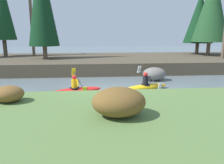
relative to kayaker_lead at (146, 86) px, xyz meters
The scene contains 12 objects.
ground_plane 2.46m from the kayaker_lead, 164.95° to the right, with size 90.00×90.00×0.00m, color slate.
riverbank_near 6.13m from the kayaker_lead, 112.73° to the right, with size 44.00×6.41×0.69m.
riverbank_far 9.12m from the kayaker_lead, 105.07° to the left, with size 44.00×9.62×0.94m.
conifer_tree_left 16.25m from the kayaker_lead, 137.07° to the left, with size 2.29×2.29×8.43m.
conifer_tree_centre 14.42m from the kayaker_lead, 53.70° to the left, with size 2.99×2.99×6.26m.
conifer_tree_mid_right 13.97m from the kayaker_lead, 48.31° to the left, with size 3.44×3.44×7.81m.
bare_tree_upstream 14.69m from the kayaker_lead, 127.97° to the left, with size 4.09×4.04×7.46m.
shrub_clump_nearest 6.97m from the kayaker_lead, 146.84° to the right, with size 1.06×0.88×0.57m.
shrub_clump_second 5.92m from the kayaker_lead, 111.69° to the right, with size 1.54×1.28×0.83m.
kayaker_lead is the anchor object (origin of this frame).
kayaker_middle 3.78m from the kayaker_lead, behind, with size 2.74×2.01×1.20m.
boulder_midstream 2.79m from the kayaker_lead, 65.48° to the left, with size 1.54×1.20×0.87m.
Camera 1 is at (-0.51, -10.69, 2.98)m, focal length 35.00 mm.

